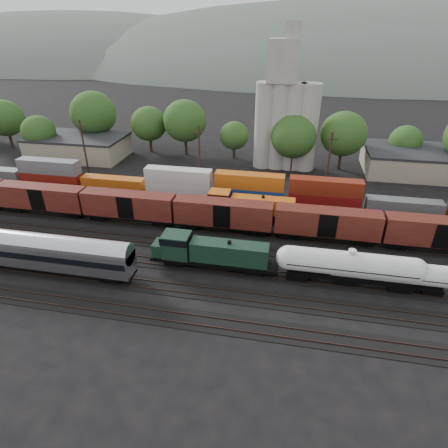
% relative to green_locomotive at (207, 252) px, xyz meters
% --- Properties ---
extents(ground, '(600.00, 600.00, 0.00)m').
position_rel_green_locomotive_xyz_m(ground, '(4.19, 5.00, -2.54)').
color(ground, black).
extents(tracks, '(180.00, 33.20, 0.20)m').
position_rel_green_locomotive_xyz_m(tracks, '(4.19, 5.00, -2.49)').
color(tracks, black).
rests_on(tracks, ground).
extents(green_locomotive, '(16.80, 2.96, 4.45)m').
position_rel_green_locomotive_xyz_m(green_locomotive, '(0.00, 0.00, 0.00)').
color(green_locomotive, black).
rests_on(green_locomotive, ground).
extents(tank_car_a, '(17.95, 3.21, 4.71)m').
position_rel_green_locomotive_xyz_m(tank_car_a, '(17.90, -0.00, 0.25)').
color(tank_car_a, silver).
rests_on(tank_car_a, ground).
extents(tank_car_b, '(15.30, 2.74, 4.01)m').
position_rel_green_locomotive_xyz_m(tank_car_b, '(22.52, -0.00, -0.13)').
color(tank_car_b, silver).
rests_on(tank_car_b, ground).
extents(passenger_coach, '(24.13, 2.98, 5.48)m').
position_rel_green_locomotive_xyz_m(passenger_coach, '(-20.35, -5.00, 0.81)').
color(passenger_coach, silver).
rests_on(passenger_coach, ground).
extents(orange_locomotive, '(17.05, 2.84, 4.26)m').
position_rel_green_locomotive_xyz_m(orange_locomotive, '(2.85, 15.00, -0.10)').
color(orange_locomotive, black).
rests_on(orange_locomotive, ground).
extents(boxcar_string, '(169.00, 2.90, 4.20)m').
position_rel_green_locomotive_xyz_m(boxcar_string, '(15.61, 10.00, 0.58)').
color(boxcar_string, black).
rests_on(boxcar_string, ground).
extents(container_wall, '(160.00, 2.60, 5.80)m').
position_rel_green_locomotive_xyz_m(container_wall, '(-0.72, 20.00, 0.19)').
color(container_wall, black).
rests_on(container_wall, ground).
extents(grain_silo, '(13.40, 5.00, 29.00)m').
position_rel_green_locomotive_xyz_m(grain_silo, '(7.47, 41.00, 8.72)').
color(grain_silo, '#A7A499').
rests_on(grain_silo, ground).
extents(industrial_sheds, '(119.38, 17.26, 5.10)m').
position_rel_green_locomotive_xyz_m(industrial_sheds, '(10.81, 40.25, 0.02)').
color(industrial_sheds, '#9E937F').
rests_on(industrial_sheds, ground).
extents(tree_band, '(165.05, 19.14, 14.13)m').
position_rel_green_locomotive_xyz_m(tree_band, '(5.39, 43.33, 5.02)').
color(tree_band, black).
rests_on(tree_band, ground).
extents(utility_poles, '(122.20, 0.36, 12.00)m').
position_rel_green_locomotive_xyz_m(utility_poles, '(4.19, 27.00, 3.67)').
color(utility_poles, black).
rests_on(utility_poles, ground).
extents(distant_hills, '(860.00, 286.00, 130.00)m').
position_rel_green_locomotive_xyz_m(distant_hills, '(28.10, 265.00, -23.10)').
color(distant_hills, '#59665B').
rests_on(distant_hills, ground).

